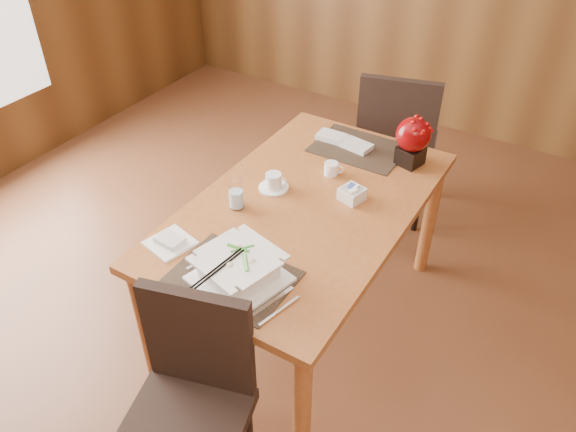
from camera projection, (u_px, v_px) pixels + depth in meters
The scene contains 14 objects.
ground at pixel (237, 403), 2.55m from camera, with size 6.00×6.00×0.00m, color brown.
dining_table at pixel (305, 221), 2.56m from camera, with size 0.90×1.50×0.75m.
placemat_near at pixel (233, 277), 2.12m from camera, with size 0.45×0.33×0.01m, color black.
placemat_far at pixel (359, 148), 2.87m from camera, with size 0.45×0.33×0.01m, color black.
soup_setting at pixel (239, 269), 2.07m from camera, with size 0.37×0.37×0.12m.
coffee_cup at pixel (274, 182), 2.57m from camera, with size 0.14×0.14×0.08m.
water_glass at pixel (236, 192), 2.43m from camera, with size 0.07×0.07×0.16m, color white.
creamer_jug at pixel (331, 169), 2.66m from camera, with size 0.09×0.09×0.06m, color white, non-canonical shape.
sugar_caddy at pixel (352, 194), 2.50m from camera, with size 0.10×0.10×0.06m, color white.
berry_decor at pixel (413, 139), 2.67m from camera, with size 0.17×0.17×0.25m.
napkins_far at pixel (346, 142), 2.89m from camera, with size 0.30×0.11×0.03m, color silver, non-canonical shape.
bread_plate at pixel (170, 243), 2.27m from camera, with size 0.17×0.17×0.01m, color white.
near_chair at pixel (191, 394), 2.00m from camera, with size 0.52×0.52×0.91m.
far_chair at pixel (396, 140), 3.32m from camera, with size 0.56×0.56×0.99m.
Camera 1 is at (0.97, -1.16, 2.24)m, focal length 35.00 mm.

